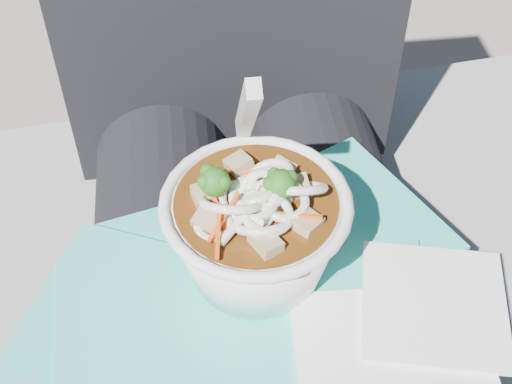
{
  "coord_description": "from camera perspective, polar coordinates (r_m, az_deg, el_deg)",
  "views": [
    {
      "loc": [
        -0.05,
        -0.34,
        1.07
      ],
      "look_at": [
        -0.01,
        0.0,
        0.7
      ],
      "focal_mm": 50.0,
      "sensor_mm": 36.0,
      "label": 1
    }
  ],
  "objects": [
    {
      "name": "stone_ledge",
      "position": [
        0.97,
        -0.72,
        -12.7
      ],
      "size": [
        1.05,
        0.6,
        0.46
      ],
      "primitive_type": "cube",
      "rotation": [
        0.0,
        0.0,
        0.11
      ],
      "color": "gray",
      "rests_on": "ground"
    },
    {
      "name": "udon_bowl",
      "position": [
        0.53,
        0.01,
        -2.71
      ],
      "size": [
        0.17,
        0.17,
        0.19
      ],
      "color": "white",
      "rests_on": "plastic_bag"
    },
    {
      "name": "lap",
      "position": [
        0.64,
        0.58,
        -10.74
      ],
      "size": [
        0.3,
        0.48,
        0.14
      ],
      "color": "black",
      "rests_on": "stone_ledge"
    },
    {
      "name": "napkins",
      "position": [
        0.54,
        12.11,
        -12.21
      ],
      "size": [
        0.18,
        0.19,
        0.01
      ],
      "color": "white",
      "rests_on": "plastic_bag"
    },
    {
      "name": "person_body",
      "position": [
        0.67,
        -0.42,
        -3.02
      ],
      "size": [
        0.34,
        0.94,
        1.0
      ],
      "color": "black",
      "rests_on": "ground"
    },
    {
      "name": "plastic_bag",
      "position": [
        0.55,
        -1.52,
        -10.75
      ],
      "size": [
        0.4,
        0.35,
        0.01
      ],
      "color": "#2FC7B0",
      "rests_on": "lap"
    }
  ]
}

